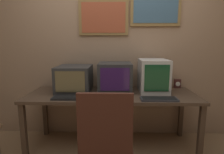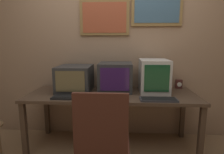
{
  "view_description": "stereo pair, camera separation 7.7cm",
  "coord_description": "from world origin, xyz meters",
  "px_view_note": "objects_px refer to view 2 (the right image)",
  "views": [
    {
      "loc": [
        0.05,
        -1.37,
        1.33
      ],
      "look_at": [
        0.0,
        0.89,
        0.93
      ],
      "focal_mm": 30.0,
      "sensor_mm": 36.0,
      "label": 1
    },
    {
      "loc": [
        0.13,
        -1.36,
        1.33
      ],
      "look_at": [
        0.0,
        0.89,
        0.93
      ],
      "focal_mm": 30.0,
      "sensor_mm": 36.0,
      "label": 2
    }
  ],
  "objects_px": {
    "monitor_center": "(115,77)",
    "monitor_right": "(154,76)",
    "mouse_near_keyboard": "(96,97)",
    "desk_clock": "(179,84)",
    "office_chair": "(103,154)",
    "keyboard_main": "(71,97)",
    "monitor_left": "(75,78)",
    "keyboard_side": "(158,99)"
  },
  "relations": [
    {
      "from": "monitor_right",
      "to": "office_chair",
      "type": "xyz_separation_m",
      "value": [
        -0.55,
        -0.94,
        -0.51
      ]
    },
    {
      "from": "mouse_near_keyboard",
      "to": "keyboard_main",
      "type": "bearing_deg",
      "value": -177.6
    },
    {
      "from": "desk_clock",
      "to": "keyboard_main",
      "type": "bearing_deg",
      "value": -157.62
    },
    {
      "from": "monitor_center",
      "to": "monitor_right",
      "type": "distance_m",
      "value": 0.49
    },
    {
      "from": "monitor_right",
      "to": "office_chair",
      "type": "bearing_deg",
      "value": -120.54
    },
    {
      "from": "monitor_center",
      "to": "keyboard_side",
      "type": "xyz_separation_m",
      "value": [
        0.49,
        -0.41,
        -0.17
      ]
    },
    {
      "from": "monitor_left",
      "to": "office_chair",
      "type": "height_order",
      "value": "monitor_left"
    },
    {
      "from": "monitor_center",
      "to": "keyboard_side",
      "type": "bearing_deg",
      "value": -40.2
    },
    {
      "from": "keyboard_side",
      "to": "office_chair",
      "type": "bearing_deg",
      "value": -134.67
    },
    {
      "from": "desk_clock",
      "to": "office_chair",
      "type": "relative_size",
      "value": 0.12
    },
    {
      "from": "monitor_left",
      "to": "monitor_right",
      "type": "distance_m",
      "value": 1.01
    },
    {
      "from": "monitor_left",
      "to": "monitor_right",
      "type": "bearing_deg",
      "value": 0.1
    },
    {
      "from": "keyboard_main",
      "to": "mouse_near_keyboard",
      "type": "bearing_deg",
      "value": 2.4
    },
    {
      "from": "mouse_near_keyboard",
      "to": "office_chair",
      "type": "height_order",
      "value": "office_chair"
    },
    {
      "from": "keyboard_main",
      "to": "desk_clock",
      "type": "relative_size",
      "value": 3.49
    },
    {
      "from": "office_chair",
      "to": "monitor_center",
      "type": "bearing_deg",
      "value": 86.14
    },
    {
      "from": "monitor_left",
      "to": "keyboard_main",
      "type": "distance_m",
      "value": 0.39
    },
    {
      "from": "desk_clock",
      "to": "monitor_center",
      "type": "bearing_deg",
      "value": -168.98
    },
    {
      "from": "monitor_left",
      "to": "keyboard_side",
      "type": "relative_size",
      "value": 1.21
    },
    {
      "from": "office_chair",
      "to": "keyboard_main",
      "type": "bearing_deg",
      "value": 125.99
    },
    {
      "from": "mouse_near_keyboard",
      "to": "office_chair",
      "type": "bearing_deg",
      "value": -76.5
    },
    {
      "from": "monitor_right",
      "to": "mouse_near_keyboard",
      "type": "distance_m",
      "value": 0.8
    },
    {
      "from": "desk_clock",
      "to": "keyboard_side",
      "type": "bearing_deg",
      "value": -123.44
    },
    {
      "from": "monitor_center",
      "to": "monitor_right",
      "type": "height_order",
      "value": "monitor_right"
    },
    {
      "from": "mouse_near_keyboard",
      "to": "office_chair",
      "type": "xyz_separation_m",
      "value": [
        0.14,
        -0.59,
        -0.32
      ]
    },
    {
      "from": "monitor_right",
      "to": "desk_clock",
      "type": "distance_m",
      "value": 0.45
    },
    {
      "from": "desk_clock",
      "to": "office_chair",
      "type": "distance_m",
      "value": 1.52
    },
    {
      "from": "keyboard_side",
      "to": "mouse_near_keyboard",
      "type": "relative_size",
      "value": 3.76
    },
    {
      "from": "keyboard_side",
      "to": "mouse_near_keyboard",
      "type": "bearing_deg",
      "value": 177.21
    },
    {
      "from": "monitor_center",
      "to": "keyboard_side",
      "type": "relative_size",
      "value": 1.08
    },
    {
      "from": "monitor_center",
      "to": "desk_clock",
      "type": "relative_size",
      "value": 3.53
    },
    {
      "from": "monitor_right",
      "to": "mouse_near_keyboard",
      "type": "xyz_separation_m",
      "value": [
        -0.7,
        -0.35,
        -0.19
      ]
    },
    {
      "from": "monitor_right",
      "to": "mouse_near_keyboard",
      "type": "height_order",
      "value": "monitor_right"
    },
    {
      "from": "monitor_left",
      "to": "keyboard_main",
      "type": "xyz_separation_m",
      "value": [
        0.04,
        -0.36,
        -0.15
      ]
    },
    {
      "from": "monitor_right",
      "to": "mouse_near_keyboard",
      "type": "bearing_deg",
      "value": -153.52
    },
    {
      "from": "monitor_center",
      "to": "monitor_right",
      "type": "xyz_separation_m",
      "value": [
        0.49,
        -0.03,
        0.02
      ]
    },
    {
      "from": "monitor_left",
      "to": "office_chair",
      "type": "distance_m",
      "value": 1.14
    },
    {
      "from": "monitor_center",
      "to": "keyboard_main",
      "type": "distance_m",
      "value": 0.65
    },
    {
      "from": "office_chair",
      "to": "monitor_left",
      "type": "bearing_deg",
      "value": 116.12
    },
    {
      "from": "monitor_right",
      "to": "keyboard_side",
      "type": "distance_m",
      "value": 0.43
    },
    {
      "from": "keyboard_main",
      "to": "office_chair",
      "type": "relative_size",
      "value": 0.43
    },
    {
      "from": "monitor_right",
      "to": "monitor_center",
      "type": "bearing_deg",
      "value": 176.43
    }
  ]
}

